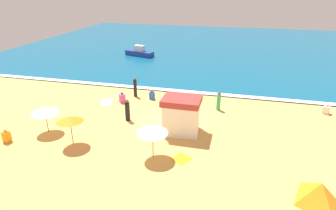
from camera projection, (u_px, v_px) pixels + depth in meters
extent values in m
plane|color=#E0A856|center=(173.00, 121.00, 21.60)|extent=(60.00, 60.00, 0.00)
cube|color=#0F567A|center=(213.00, 46.00, 46.54)|extent=(60.00, 44.00, 0.10)
cube|color=white|center=(188.00, 92.00, 27.17)|extent=(57.00, 0.70, 0.01)
cube|color=white|center=(181.00, 118.00, 19.66)|extent=(2.49, 2.09, 2.14)
cube|color=#A5332D|center=(182.00, 101.00, 19.16)|extent=(2.53, 2.05, 0.41)
cylinder|color=#4C3823|center=(71.00, 131.00, 18.22)|extent=(0.05, 0.05, 1.91)
cone|color=orange|center=(70.00, 119.00, 17.89)|extent=(1.98, 1.98, 0.39)
cylinder|color=#4C3823|center=(47.00, 120.00, 19.76)|extent=(0.05, 0.05, 1.82)
cone|color=white|center=(45.00, 110.00, 19.47)|extent=(2.56, 2.57, 0.58)
cylinder|color=#4C3823|center=(153.00, 142.00, 16.84)|extent=(0.05, 0.05, 2.00)
cone|color=white|center=(153.00, 130.00, 16.52)|extent=(2.48, 2.49, 0.57)
pyramid|color=orange|center=(319.00, 194.00, 13.34)|extent=(2.21, 2.63, 1.20)
cylinder|color=green|center=(219.00, 102.00, 23.29)|extent=(0.41, 0.41, 1.38)
sphere|color=brown|center=(219.00, 93.00, 22.98)|extent=(0.23, 0.23, 0.23)
cube|color=blue|center=(152.00, 96.00, 25.57)|extent=(0.49, 0.49, 0.66)
sphere|color=brown|center=(152.00, 91.00, 25.40)|extent=(0.26, 0.26, 0.26)
cylinder|color=black|center=(135.00, 88.00, 26.01)|extent=(0.42, 0.42, 1.57)
sphere|color=brown|center=(135.00, 79.00, 25.66)|extent=(0.23, 0.23, 0.23)
cube|color=white|center=(326.00, 110.00, 22.80)|extent=(0.62, 0.62, 0.59)
sphere|color=beige|center=(327.00, 105.00, 22.64)|extent=(0.22, 0.22, 0.22)
cube|color=#D84CA5|center=(122.00, 98.00, 24.87)|extent=(0.64, 0.64, 0.74)
sphere|color=brown|center=(122.00, 93.00, 24.69)|extent=(0.21, 0.21, 0.21)
cylinder|color=black|center=(127.00, 111.00, 21.52)|extent=(0.50, 0.50, 1.44)
sphere|color=brown|center=(127.00, 101.00, 21.20)|extent=(0.26, 0.26, 0.26)
cube|color=orange|center=(7.00, 137.00, 18.72)|extent=(0.48, 0.48, 0.73)
sphere|color=beige|center=(5.00, 130.00, 18.53)|extent=(0.26, 0.26, 0.26)
cube|color=orange|center=(181.00, 159.00, 17.01)|extent=(1.34, 1.37, 0.01)
cube|color=white|center=(106.00, 102.00, 25.03)|extent=(1.40, 1.80, 0.01)
cube|color=black|center=(175.00, 127.00, 20.79)|extent=(1.77, 1.97, 0.01)
cube|color=navy|center=(139.00, 53.00, 40.19)|extent=(4.29, 2.36, 0.68)
cube|color=silver|center=(139.00, 48.00, 39.90)|extent=(1.59, 1.12, 0.78)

